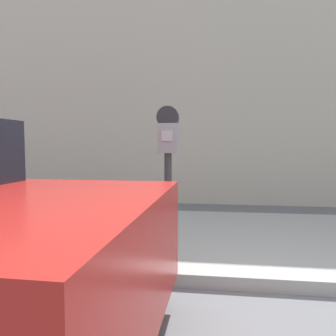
# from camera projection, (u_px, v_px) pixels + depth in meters

# --- Properties ---
(sidewalk) EXTENTS (24.00, 2.80, 0.12)m
(sidewalk) POSITION_uv_depth(u_px,v_px,m) (223.00, 238.00, 4.22)
(sidewalk) COLOR #9E9B96
(sidewalk) RESTS_ON ground_plane
(building_facade) EXTENTS (24.00, 0.30, 5.88)m
(building_facade) POSITION_uv_depth(u_px,v_px,m) (220.00, 66.00, 6.93)
(building_facade) COLOR beige
(building_facade) RESTS_ON ground_plane
(parking_meter) EXTENTS (0.21, 0.14, 1.51)m
(parking_meter) POSITION_uv_depth(u_px,v_px,m) (168.00, 154.00, 3.17)
(parking_meter) COLOR #2D2D30
(parking_meter) RESTS_ON sidewalk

